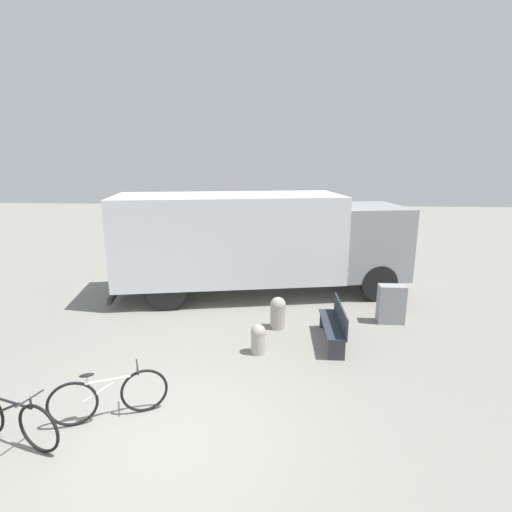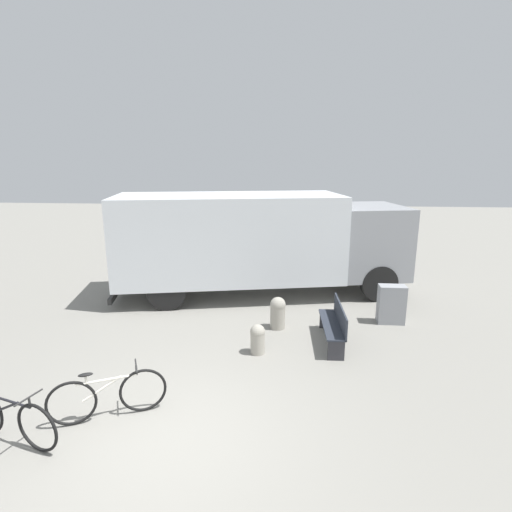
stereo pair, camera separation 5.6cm
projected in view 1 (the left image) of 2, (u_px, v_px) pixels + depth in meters
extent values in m
plane|color=gray|center=(166.00, 441.00, 5.83)|extent=(60.00, 60.00, 0.00)
cube|color=silver|center=(229.00, 237.00, 11.72)|extent=(6.81, 3.70, 2.47)
cube|color=gray|center=(366.00, 240.00, 12.26)|extent=(2.40, 2.73, 2.10)
cube|color=black|center=(118.00, 289.00, 11.70)|extent=(0.56, 2.34, 0.16)
cylinder|color=black|center=(352.00, 264.00, 13.56)|extent=(1.09, 0.48, 1.05)
cylinder|color=black|center=(378.00, 283.00, 11.46)|extent=(1.09, 0.48, 1.05)
cylinder|color=black|center=(173.00, 269.00, 12.86)|extent=(1.09, 0.48, 1.05)
cylinder|color=black|center=(166.00, 291.00, 10.77)|extent=(1.09, 0.48, 1.05)
cube|color=#282D38|center=(332.00, 324.00, 8.84)|extent=(0.45, 1.72, 0.04)
cube|color=#282D38|center=(341.00, 315.00, 8.78)|extent=(0.08, 1.71, 0.47)
cube|color=#2D2D33|center=(337.00, 350.00, 8.11)|extent=(0.34, 0.06, 0.43)
cube|color=#2D2D33|center=(327.00, 319.00, 9.67)|extent=(0.34, 0.06, 0.43)
torus|color=black|center=(39.00, 429.00, 5.53)|extent=(0.73, 0.26, 0.75)
cylinder|color=black|center=(8.00, 401.00, 5.64)|extent=(0.87, 0.30, 0.04)
cylinder|color=black|center=(6.00, 409.00, 5.71)|extent=(0.59, 0.21, 0.35)
cylinder|color=black|center=(31.00, 403.00, 5.47)|extent=(0.03, 0.03, 0.16)
cylinder|color=black|center=(30.00, 398.00, 5.45)|extent=(0.15, 0.43, 0.02)
torus|color=black|center=(73.00, 404.00, 6.08)|extent=(0.70, 0.35, 0.75)
torus|color=black|center=(144.00, 391.00, 6.43)|extent=(0.70, 0.35, 0.75)
cylinder|color=silver|center=(108.00, 380.00, 6.18)|extent=(0.84, 0.40, 0.04)
cylinder|color=silver|center=(103.00, 389.00, 6.19)|extent=(0.56, 0.28, 0.35)
cylinder|color=silver|center=(87.00, 380.00, 6.07)|extent=(0.03, 0.03, 0.12)
ellipsoid|color=black|center=(87.00, 375.00, 6.05)|extent=(0.24, 0.17, 0.05)
cylinder|color=black|center=(138.00, 370.00, 6.31)|extent=(0.03, 0.03, 0.16)
cylinder|color=black|center=(137.00, 366.00, 6.30)|extent=(0.20, 0.41, 0.02)
cylinder|color=#9E998C|center=(258.00, 342.00, 8.40)|extent=(0.30, 0.30, 0.49)
sphere|color=#9E998C|center=(258.00, 332.00, 8.34)|extent=(0.32, 0.32, 0.32)
cylinder|color=#9E998C|center=(278.00, 316.00, 9.64)|extent=(0.36, 0.36, 0.60)
sphere|color=#9E998C|center=(278.00, 305.00, 9.57)|extent=(0.38, 0.38, 0.38)
cube|color=gray|center=(391.00, 304.00, 9.92)|extent=(0.65, 0.35, 0.97)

